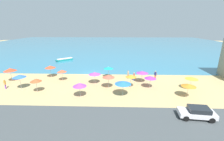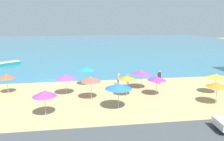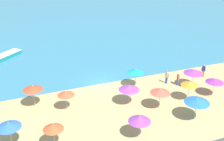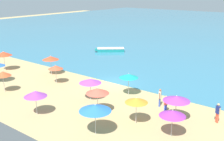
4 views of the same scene
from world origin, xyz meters
name	(u,v)px [view 2 (image 2 of 4)]	position (x,y,z in m)	size (l,w,h in m)	color
ground_plane	(60,82)	(0.00, 0.00, 0.00)	(160.00, 160.00, 0.00)	tan
sea	(72,44)	(0.00, 55.00, 0.03)	(150.00, 110.00, 0.05)	teal
beach_umbrella_0	(127,78)	(7.80, -7.13, 2.10)	(1.90, 1.90, 2.37)	#B2B2B7
beach_umbrella_1	(141,72)	(10.15, -4.55, 2.01)	(2.30, 2.30, 2.29)	#B2B2B7
beach_umbrella_3	(86,69)	(3.63, -2.17, 2.15)	(2.02, 2.02, 2.42)	#B2B2B7
beach_umbrella_4	(44,93)	(-0.20, -11.10, 2.00)	(2.04, 2.04, 2.33)	#B2B2B7
beach_umbrella_5	(157,78)	(11.10, -7.27, 1.94)	(2.02, 2.02, 2.23)	#B2B2B7
beach_umbrella_7	(6,76)	(-5.34, -4.26, 2.00)	(1.77, 1.77, 2.29)	#B2B2B7
beach_umbrella_9	(66,77)	(1.25, -5.51, 1.99)	(2.25, 2.25, 2.28)	#B2B2B7
beach_umbrella_10	(217,85)	(16.03, -10.67, 1.97)	(2.11, 2.11, 2.24)	#B2B2B7
beach_umbrella_11	(91,79)	(3.92, -7.51, 2.15)	(2.10, 2.10, 2.45)	#B2B2B7
beach_umbrella_14	(216,76)	(17.86, -7.70, 2.06)	(2.07, 2.07, 2.32)	#B2B2B7
beach_umbrella_15	(118,86)	(6.28, -10.54, 2.20)	(2.50, 2.50, 2.50)	#B2B2B7
bather_1	(159,76)	(13.12, -2.80, 0.99)	(0.48, 0.39, 1.76)	#F64D35
bather_2	(128,80)	(8.72, -3.63, 0.91)	(0.32, 0.55, 1.63)	blue
bather_3	(118,78)	(7.64, -2.75, 1.00)	(0.32, 0.55, 1.78)	#3C57C0
skiff_nearshore	(6,64)	(-10.87, 13.23, 0.37)	(4.73, 4.29, 0.63)	teal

